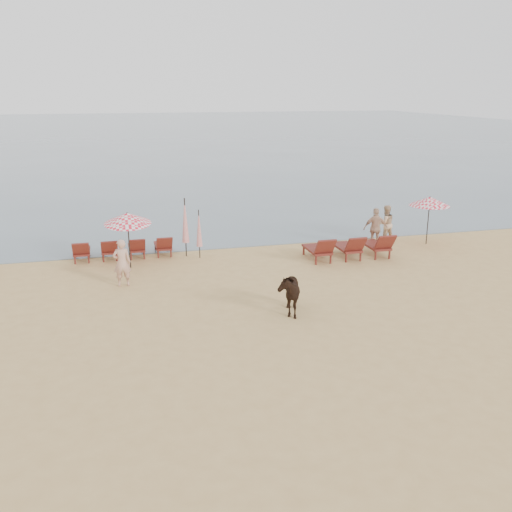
{
  "coord_description": "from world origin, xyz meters",
  "views": [
    {
      "loc": [
        -4.69,
        -12.85,
        6.55
      ],
      "look_at": [
        0.0,
        5.0,
        1.1
      ],
      "focal_mm": 40.0,
      "sensor_mm": 36.0,
      "label": 1
    }
  ],
  "objects": [
    {
      "name": "ground",
      "position": [
        0.0,
        0.0,
        0.0
      ],
      "size": [
        120.0,
        120.0,
        0.0
      ],
      "primitive_type": "plane",
      "color": "tan",
      "rests_on": "ground"
    },
    {
      "name": "sea",
      "position": [
        0.0,
        80.0,
        0.0
      ],
      "size": [
        160.0,
        140.0,
        0.06
      ],
      "primitive_type": "cube",
      "color": "#51606B",
      "rests_on": "ground"
    },
    {
      "name": "lounger_cluster_left",
      "position": [
        -4.26,
        9.7,
        0.42
      ],
      "size": [
        3.83,
        1.64,
        0.61
      ],
      "rotation": [
        0.0,
        0.0,
        0.0
      ],
      "color": "maroon",
      "rests_on": "ground"
    },
    {
      "name": "lounger_cluster_right",
      "position": [
        4.44,
        7.31,
        0.5
      ],
      "size": [
        3.25,
        1.92,
        0.72
      ],
      "rotation": [
        0.0,
        0.0,
        0.0
      ],
      "color": "maroon",
      "rests_on": "ground"
    },
    {
      "name": "umbrella_open_left_b",
      "position": [
        -4.06,
        8.32,
        1.92
      ],
      "size": [
        1.74,
        1.77,
        2.21
      ],
      "rotation": [
        0.0,
        0.0,
        -0.09
      ],
      "color": "black",
      "rests_on": "ground"
    },
    {
      "name": "umbrella_open_right",
      "position": [
        8.62,
        8.52,
        1.89
      ],
      "size": [
        1.72,
        1.72,
        2.1
      ],
      "rotation": [
        0.0,
        0.0,
        -0.24
      ],
      "color": "black",
      "rests_on": "ground"
    },
    {
      "name": "umbrella_closed_left",
      "position": [
        -1.3,
        8.94,
        1.21
      ],
      "size": [
        0.24,
        0.24,
        1.97
      ],
      "rotation": [
        0.0,
        0.0,
        -0.41
      ],
      "color": "black",
      "rests_on": "ground"
    },
    {
      "name": "umbrella_closed_right",
      "position": [
        -1.79,
        9.31,
        1.47
      ],
      "size": [
        0.29,
        0.29,
        2.39
      ],
      "rotation": [
        0.0,
        0.0,
        0.29
      ],
      "color": "black",
      "rests_on": "ground"
    },
    {
      "name": "cow",
      "position": [
        0.33,
        2.51,
        0.68
      ],
      "size": [
        1.06,
        1.72,
        1.35
      ],
      "primitive_type": "imported",
      "rotation": [
        0.0,
        0.0,
        -0.22
      ],
      "color": "black",
      "rests_on": "ground"
    },
    {
      "name": "beachgoer_left",
      "position": [
        -4.4,
        6.27,
        0.83
      ],
      "size": [
        0.61,
        0.4,
        1.65
      ],
      "primitive_type": "imported",
      "rotation": [
        0.0,
        0.0,
        3.15
      ],
      "color": "tan",
      "rests_on": "ground"
    },
    {
      "name": "beachgoer_right_a",
      "position": [
        7.02,
        9.29,
        0.83
      ],
      "size": [
        0.83,
        0.66,
        1.65
      ],
      "primitive_type": "imported",
      "rotation": [
        0.0,
        0.0,
        3.19
      ],
      "color": "tan",
      "rests_on": "ground"
    },
    {
      "name": "beachgoer_right_b",
      "position": [
        6.12,
        8.44,
        0.87
      ],
      "size": [
        1.09,
        0.65,
        1.74
      ],
      "primitive_type": "imported",
      "rotation": [
        0.0,
        0.0,
        2.9
      ],
      "color": "tan",
      "rests_on": "ground"
    }
  ]
}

